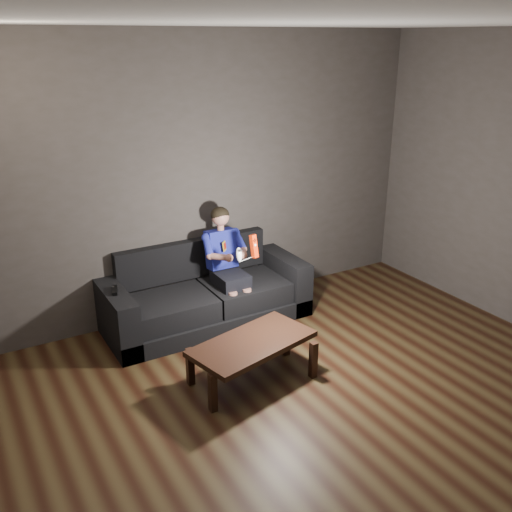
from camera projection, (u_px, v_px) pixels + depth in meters
floor at (351, 447)px, 3.89m from camera, size 5.00×5.00×0.00m
back_wall at (192, 179)px, 5.42m from camera, size 5.00×0.04×2.70m
ceiling at (382, 19)px, 2.91m from camera, size 5.00×5.00×0.02m
sofa at (204, 297)px, 5.54m from camera, size 1.96×0.84×0.76m
child at (226, 256)px, 5.46m from camera, size 0.42×0.52×1.04m
wii_remote_red at (254, 246)px, 5.09m from camera, size 0.07×0.09×0.22m
nunchuk_white at (239, 255)px, 5.05m from camera, size 0.07×0.09×0.14m
wii_remote_black at (115, 290)px, 4.96m from camera, size 0.09×0.17×0.03m
coffee_table at (252, 346)px, 4.53m from camera, size 1.09×0.72×0.36m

